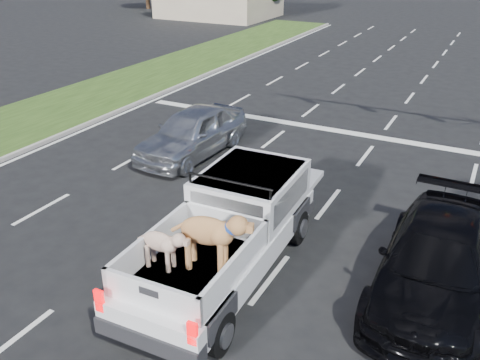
% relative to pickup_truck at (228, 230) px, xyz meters
% --- Properties ---
extents(ground, '(160.00, 160.00, 0.00)m').
position_rel_pickup_truck_xyz_m(ground, '(-0.76, 0.09, -1.05)').
color(ground, black).
rests_on(ground, ground).
extents(road_markings, '(17.75, 60.00, 0.01)m').
position_rel_pickup_truck_xyz_m(road_markings, '(-0.76, 6.66, -1.05)').
color(road_markings, silver).
rests_on(road_markings, ground).
extents(grass_median_left, '(5.00, 60.00, 0.10)m').
position_rel_pickup_truck_xyz_m(grass_median_left, '(-12.26, 6.09, -1.00)').
color(grass_median_left, '#223C12').
rests_on(grass_median_left, ground).
extents(curb_left, '(0.15, 60.00, 0.14)m').
position_rel_pickup_truck_xyz_m(curb_left, '(-9.81, 6.09, -0.98)').
color(curb_left, gray).
rests_on(curb_left, ground).
extents(pickup_truck, '(2.41, 6.03, 2.24)m').
position_rel_pickup_truck_xyz_m(pickup_truck, '(0.00, 0.00, 0.00)').
color(pickup_truck, black).
rests_on(pickup_truck, ground).
extents(silver_sedan, '(2.20, 4.92, 1.64)m').
position_rel_pickup_truck_xyz_m(silver_sedan, '(-4.40, 5.44, -0.23)').
color(silver_sedan, '#BABDC2').
rests_on(silver_sedan, ground).
extents(black_coupe, '(2.22, 5.42, 1.57)m').
position_rel_pickup_truck_xyz_m(black_coupe, '(4.22, 1.25, -0.27)').
color(black_coupe, black).
rests_on(black_coupe, ground).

